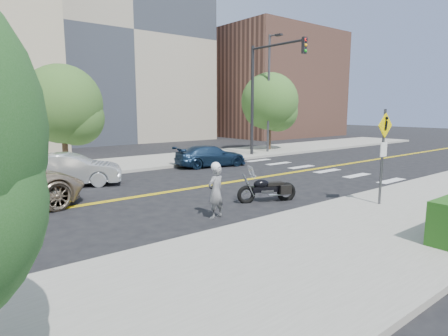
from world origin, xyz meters
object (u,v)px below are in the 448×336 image
pedestrian_sign (383,148)px  parked_car_silver (70,170)px  motorcyclist (216,190)px  parked_car_blue (211,156)px  motorcycle (267,184)px

pedestrian_sign → parked_car_silver: size_ratio=0.73×
pedestrian_sign → parked_car_silver: pedestrian_sign is taller
motorcyclist → parked_car_blue: (5.80, 8.09, -0.24)m
pedestrian_sign → motorcycle: bearing=127.1°
motorcyclist → pedestrian_sign: bearing=142.9°
motorcyclist → parked_car_silver: (-1.91, 7.45, -0.15)m
parked_car_silver → motorcycle: bearing=-122.8°
motorcycle → motorcyclist: bearing=-147.2°
motorcycle → parked_car_blue: motorcycle is taller
pedestrian_sign → motorcyclist: 5.44m
motorcycle → pedestrian_sign: bearing=-30.3°
parked_car_silver → parked_car_blue: bearing=-60.7°
pedestrian_sign → parked_car_blue: pedestrian_sign is taller
pedestrian_sign → motorcyclist: pedestrian_sign is taller
motorcyclist → parked_car_blue: 9.96m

